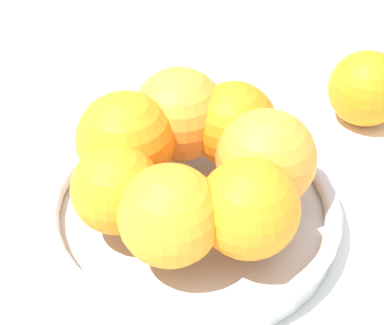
# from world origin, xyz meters

# --- Properties ---
(ground_plane) EXTENTS (4.00, 4.00, 0.00)m
(ground_plane) POSITION_xyz_m (0.00, 0.00, 0.00)
(ground_plane) COLOR silver
(fruit_bowl) EXTENTS (0.25, 0.25, 0.03)m
(fruit_bowl) POSITION_xyz_m (0.00, 0.00, 0.02)
(fruit_bowl) COLOR silver
(fruit_bowl) RESTS_ON ground_plane
(orange_pile) EXTENTS (0.20, 0.20, 0.08)m
(orange_pile) POSITION_xyz_m (0.00, -0.00, 0.07)
(orange_pile) COLOR orange
(orange_pile) RESTS_ON fruit_bowl
(stray_orange) EXTENTS (0.08, 0.08, 0.08)m
(stray_orange) POSITION_xyz_m (0.01, -0.23, 0.04)
(stray_orange) COLOR orange
(stray_orange) RESTS_ON ground_plane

